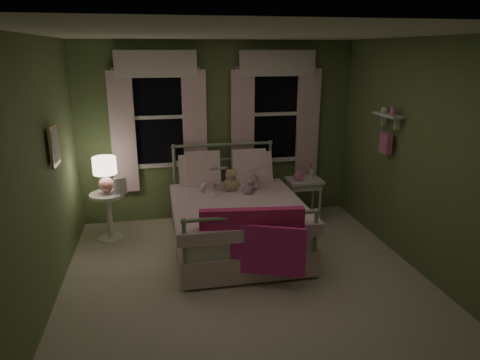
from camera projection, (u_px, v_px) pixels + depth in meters
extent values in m
plane|color=beige|center=(248.00, 284.00, 4.69)|extent=(4.20, 4.20, 0.00)
plane|color=white|center=(249.00, 34.00, 3.94)|extent=(4.20, 4.20, 0.00)
plane|color=#6B7F4C|center=(218.00, 132.00, 6.29)|extent=(4.00, 0.00, 4.00)
plane|color=#6B7F4C|center=(329.00, 270.00, 2.34)|extent=(4.00, 0.00, 4.00)
plane|color=#6B7F4C|center=(37.00, 181.00, 3.95)|extent=(0.00, 4.20, 4.20)
plane|color=#6B7F4C|center=(426.00, 160.00, 4.68)|extent=(0.00, 4.20, 4.20)
cube|color=white|center=(235.00, 216.00, 5.47)|extent=(1.44, 1.94, 0.26)
cube|color=white|center=(235.00, 233.00, 5.54)|extent=(1.54, 2.02, 0.30)
cube|color=white|center=(237.00, 207.00, 5.28)|extent=(1.58, 1.75, 0.14)
cylinder|color=#9EB793|center=(181.00, 229.00, 5.38)|extent=(0.04, 1.90, 0.04)
cylinder|color=#9EB793|center=(287.00, 221.00, 5.63)|extent=(0.04, 1.90, 0.04)
cylinder|color=#9EB793|center=(175.00, 185.00, 6.21)|extent=(0.04, 0.04, 1.15)
cylinder|color=#9EB793|center=(270.00, 180.00, 6.47)|extent=(0.04, 0.04, 1.15)
sphere|color=#9EB793|center=(173.00, 147.00, 6.04)|extent=(0.07, 0.07, 0.07)
sphere|color=#9EB793|center=(270.00, 143.00, 6.30)|extent=(0.07, 0.07, 0.07)
cylinder|color=#9EB793|center=(223.00, 145.00, 6.17)|extent=(1.42, 0.04, 0.04)
cylinder|color=#9EB793|center=(223.00, 159.00, 6.23)|extent=(1.38, 0.03, 0.03)
cylinder|color=#9EB793|center=(185.00, 257.00, 4.44)|extent=(0.04, 0.04, 0.80)
cylinder|color=#9EB793|center=(315.00, 245.00, 4.70)|extent=(0.04, 0.04, 0.80)
sphere|color=#9EB793|center=(184.00, 221.00, 4.32)|extent=(0.07, 0.07, 0.07)
sphere|color=#9EB793|center=(317.00, 211.00, 4.58)|extent=(0.07, 0.07, 0.07)
cylinder|color=#9EB793|center=(252.00, 216.00, 4.45)|extent=(1.42, 0.04, 0.04)
cube|color=white|center=(199.00, 174.00, 5.95)|extent=(0.55, 0.32, 0.57)
cube|color=white|center=(252.00, 172.00, 6.09)|extent=(0.55, 0.32, 0.57)
cube|color=white|center=(203.00, 169.00, 5.93)|extent=(0.48, 0.30, 0.51)
cube|color=white|center=(249.00, 166.00, 6.06)|extent=(0.48, 0.30, 0.51)
cube|color=#D42974|center=(252.00, 223.00, 4.47)|extent=(1.10, 0.22, 0.32)
cube|color=#F12FA5|center=(253.00, 250.00, 4.49)|extent=(1.04, 0.44, 0.55)
imported|color=#F7D1DD|center=(208.00, 166.00, 5.68)|extent=(0.31, 0.21, 0.82)
imported|color=#F7D1DD|center=(249.00, 165.00, 5.79)|extent=(0.46, 0.41, 0.79)
imported|color=beige|center=(211.00, 172.00, 5.45)|extent=(0.20, 0.12, 0.26)
imported|color=beige|center=(253.00, 173.00, 5.56)|extent=(0.23, 0.18, 0.26)
sphere|color=tan|center=(231.00, 185.00, 5.66)|extent=(0.20, 0.20, 0.20)
sphere|color=tan|center=(231.00, 175.00, 5.60)|extent=(0.15, 0.15, 0.15)
sphere|color=tan|center=(228.00, 171.00, 5.57)|extent=(0.06, 0.06, 0.06)
sphere|color=tan|center=(235.00, 171.00, 5.59)|extent=(0.06, 0.06, 0.06)
sphere|color=tan|center=(225.00, 184.00, 5.61)|extent=(0.08, 0.08, 0.08)
sphere|color=tan|center=(237.00, 184.00, 5.64)|extent=(0.08, 0.08, 0.08)
sphere|color=#8C6B51|center=(232.00, 177.00, 5.55)|extent=(0.05, 0.05, 0.05)
cylinder|color=white|center=(107.00, 195.00, 5.63)|extent=(0.46, 0.46, 0.04)
cylinder|color=white|center=(109.00, 217.00, 5.72)|extent=(0.08, 0.08, 0.60)
cylinder|color=white|center=(111.00, 238.00, 5.81)|extent=(0.34, 0.34, 0.03)
sphere|color=#D98084|center=(106.00, 185.00, 5.59)|extent=(0.20, 0.20, 0.20)
cylinder|color=pink|center=(105.00, 176.00, 5.56)|extent=(0.03, 0.03, 0.12)
cylinder|color=#FFEAC6|center=(104.00, 165.00, 5.52)|extent=(0.30, 0.30, 0.22)
imported|color=beige|center=(114.00, 194.00, 5.57)|extent=(0.17, 0.23, 0.02)
cube|color=white|center=(304.00, 181.00, 6.25)|extent=(0.50, 0.40, 0.04)
cube|color=white|center=(304.00, 185.00, 6.27)|extent=(0.44, 0.34, 0.08)
cylinder|color=white|center=(294.00, 205.00, 6.16)|extent=(0.04, 0.04, 0.60)
cylinder|color=white|center=(320.00, 204.00, 6.24)|extent=(0.04, 0.04, 0.60)
cylinder|color=white|center=(287.00, 199.00, 6.45)|extent=(0.04, 0.04, 0.60)
cylinder|color=white|center=(313.00, 197.00, 6.52)|extent=(0.04, 0.04, 0.60)
sphere|color=pink|center=(298.00, 176.00, 6.21)|extent=(0.14, 0.14, 0.14)
cube|color=pink|center=(300.00, 179.00, 6.13)|extent=(0.10, 0.05, 0.04)
cylinder|color=white|center=(311.00, 173.00, 6.29)|extent=(0.05, 0.05, 0.14)
cylinder|color=#4C7F3F|center=(312.00, 166.00, 6.26)|extent=(0.01, 0.01, 0.12)
sphere|color=pink|center=(312.00, 161.00, 6.24)|extent=(0.06, 0.06, 0.06)
cube|color=black|center=(159.00, 117.00, 6.04)|extent=(0.76, 0.02, 1.35)
cube|color=white|center=(156.00, 66.00, 5.82)|extent=(0.84, 0.05, 0.06)
cube|color=white|center=(161.00, 165.00, 6.23)|extent=(0.84, 0.05, 0.06)
cube|color=white|center=(130.00, 118.00, 5.95)|extent=(0.06, 0.05, 1.40)
cube|color=white|center=(187.00, 116.00, 6.10)|extent=(0.06, 0.05, 1.40)
cube|color=white|center=(159.00, 117.00, 6.02)|extent=(0.76, 0.04, 0.05)
cube|color=white|center=(123.00, 133.00, 5.95)|extent=(0.34, 0.06, 1.70)
cube|color=white|center=(195.00, 131.00, 6.13)|extent=(0.34, 0.06, 1.70)
cube|color=white|center=(156.00, 64.00, 5.75)|extent=(1.10, 0.08, 0.36)
cylinder|color=white|center=(156.00, 68.00, 5.81)|extent=(1.20, 0.03, 0.03)
cube|color=black|center=(275.00, 114.00, 6.36)|extent=(0.76, 0.02, 1.35)
cube|color=white|center=(276.00, 65.00, 6.13)|extent=(0.84, 0.05, 0.06)
cube|color=white|center=(274.00, 160.00, 6.54)|extent=(0.84, 0.05, 0.06)
cube|color=white|center=(249.00, 115.00, 6.26)|extent=(0.06, 0.05, 1.40)
cube|color=white|center=(301.00, 113.00, 6.41)|extent=(0.06, 0.05, 1.40)
cube|color=white|center=(275.00, 114.00, 6.34)|extent=(0.76, 0.04, 0.05)
cube|color=white|center=(243.00, 129.00, 6.26)|extent=(0.34, 0.06, 1.70)
cube|color=white|center=(308.00, 127.00, 6.45)|extent=(0.34, 0.06, 1.70)
cube|color=white|center=(278.00, 63.00, 6.06)|extent=(1.10, 0.08, 0.36)
cylinder|color=white|center=(277.00, 67.00, 6.12)|extent=(1.20, 0.03, 0.03)
cube|color=white|center=(388.00, 115.00, 5.20)|extent=(0.15, 0.50, 0.03)
cube|color=white|center=(397.00, 123.00, 5.09)|extent=(0.06, 0.03, 0.14)
cube|color=white|center=(384.00, 120.00, 5.38)|extent=(0.06, 0.03, 0.14)
cylinder|color=pink|center=(393.00, 110.00, 5.09)|extent=(0.06, 0.06, 0.10)
sphere|color=white|center=(384.00, 110.00, 5.28)|extent=(0.08, 0.08, 0.08)
cube|color=pink|center=(386.00, 143.00, 5.31)|extent=(0.08, 0.18, 0.26)
cube|color=beige|center=(54.00, 146.00, 4.46)|extent=(0.03, 0.32, 0.42)
cube|color=silver|center=(56.00, 146.00, 4.46)|extent=(0.01, 0.25, 0.34)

